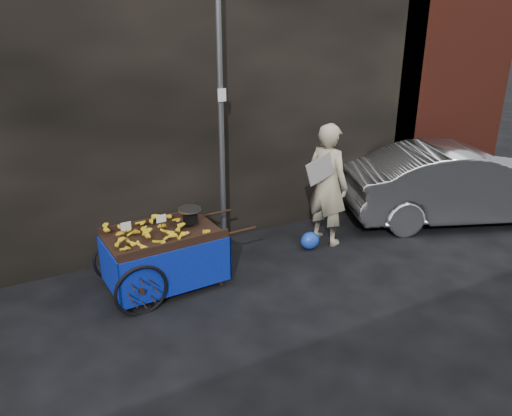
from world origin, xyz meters
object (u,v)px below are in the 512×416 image
banana_cart (160,241)px  vendor (328,184)px  plastic_bag (310,241)px  parked_car (461,184)px

banana_cart → vendor: (2.78, 0.13, 0.29)m
banana_cart → plastic_bag: size_ratio=6.71×
banana_cart → vendor: 2.80m
banana_cart → plastic_bag: banana_cart is taller
vendor → parked_car: vendor is taller
banana_cart → plastic_bag: (2.40, -0.00, -0.55)m
banana_cart → plastic_bag: bearing=-2.4°
parked_car → vendor: bearing=104.0°
vendor → plastic_bag: bearing=91.3°
plastic_bag → banana_cart: bearing=180.0°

